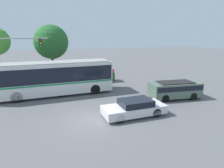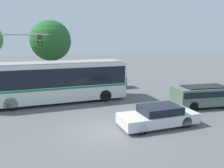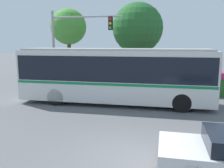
% 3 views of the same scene
% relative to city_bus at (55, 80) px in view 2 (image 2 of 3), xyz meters
% --- Properties ---
extents(ground_plane, '(140.00, 140.00, 0.00)m').
position_rel_city_bus_xyz_m(ground_plane, '(2.01, -6.83, -1.89)').
color(ground_plane, '#5B5B5E').
extents(city_bus, '(11.45, 2.82, 3.32)m').
position_rel_city_bus_xyz_m(city_bus, '(0.00, 0.00, 0.00)').
color(city_bus, silver).
rests_on(city_bus, ground).
extents(sedan_foreground, '(4.67, 1.92, 1.23)m').
position_rel_city_bus_xyz_m(sedan_foreground, '(5.23, -7.25, -1.29)').
color(sedan_foreground, silver).
rests_on(sedan_foreground, ground).
extents(suv_left_lane, '(4.88, 2.53, 1.60)m').
position_rel_city_bus_xyz_m(suv_left_lane, '(10.60, -4.89, -0.95)').
color(suv_left_lane, '#516656').
rests_on(suv_left_lane, ground).
extents(traffic_light_pole, '(5.29, 0.24, 5.96)m').
position_rel_city_bus_xyz_m(traffic_light_pole, '(-3.92, 2.87, 2.04)').
color(traffic_light_pole, gray).
rests_on(traffic_light_pole, ground).
extents(flowering_hedge, '(8.13, 1.54, 1.63)m').
position_rel_city_bus_xyz_m(flowering_hedge, '(3.51, 3.86, -1.08)').
color(flowering_hedge, '#286028').
rests_on(flowering_hedge, ground).
extents(street_tree_centre, '(4.47, 4.47, 7.17)m').
position_rel_city_bus_xyz_m(street_tree_centre, '(0.37, 7.85, 3.04)').
color(street_tree_centre, brown).
rests_on(street_tree_centre, ground).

